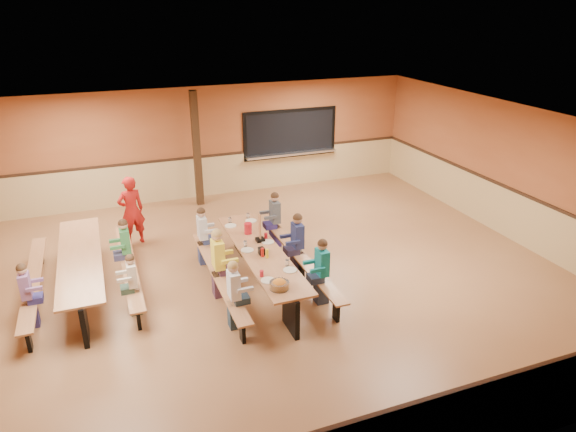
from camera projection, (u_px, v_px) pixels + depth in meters
name	position (u px, v px, depth m)	size (l,w,h in m)	color
ground	(257.00, 279.00, 10.04)	(12.00, 12.00, 0.00)	brown
room_envelope	(257.00, 247.00, 9.77)	(12.04, 10.04, 3.02)	#9C542D
kitchen_pass_through	(290.00, 136.00, 14.59)	(2.78, 0.28, 1.38)	black
structural_post	(197.00, 149.00, 13.19)	(0.18, 0.18, 3.00)	black
cafeteria_table_main	(261.00, 261.00, 9.62)	(1.91, 3.70, 0.74)	#A86C43
cafeteria_table_second	(81.00, 267.00, 9.41)	(1.91, 3.70, 0.74)	#A86C43
seated_child_white_left	(234.00, 295.00, 8.36)	(0.37, 0.30, 1.20)	white
seated_adult_yellow	(219.00, 264.00, 9.25)	(0.42, 0.34, 1.31)	yellow
seated_child_grey_left	(203.00, 236.00, 10.44)	(0.37, 0.30, 1.21)	silver
seated_child_teal_right	(322.00, 272.00, 9.05)	(0.38, 0.31, 1.23)	#127B83
seated_child_navy_right	(297.00, 244.00, 10.05)	(0.39, 0.32, 1.25)	navy
seated_child_char_right	(275.00, 220.00, 11.19)	(0.38, 0.31, 1.23)	#464B50
seated_child_purple_sec	(28.00, 296.00, 8.38)	(0.34, 0.28, 1.15)	#815686
seated_child_green_sec	(126.00, 250.00, 9.86)	(0.38, 0.31, 1.22)	#367A41
seated_child_tan_sec	(133.00, 285.00, 8.74)	(0.33, 0.27, 1.12)	beige
standing_woman	(131.00, 211.00, 11.23)	(0.57, 0.38, 1.57)	#AE1713
punch_pitcher	(248.00, 228.00, 10.20)	(0.16, 0.16, 0.22)	red
chip_bowl	(279.00, 284.00, 8.25)	(0.32, 0.32, 0.15)	orange
napkin_dispenser	(262.00, 251.00, 9.37)	(0.10, 0.14, 0.13)	black
condiment_mustard	(267.00, 254.00, 9.24)	(0.06, 0.06, 0.17)	yellow
condiment_ketchup	(262.00, 252.00, 9.28)	(0.06, 0.06, 0.17)	#B2140F
table_paddle	(260.00, 235.00, 9.86)	(0.16, 0.16, 0.56)	black
place_settings	(261.00, 248.00, 9.51)	(0.65, 3.30, 0.11)	beige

